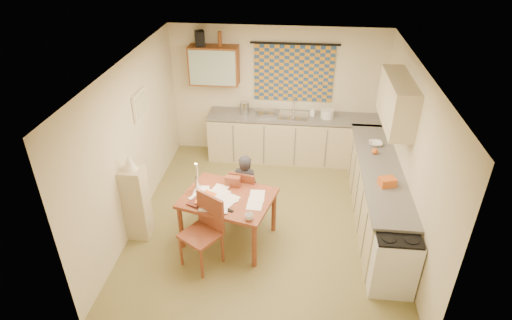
# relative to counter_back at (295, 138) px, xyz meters

# --- Properties ---
(floor) EXTENTS (4.00, 4.50, 0.02)m
(floor) POSITION_rel_counter_back_xyz_m (-0.39, -1.95, -0.46)
(floor) COLOR olive
(floor) RESTS_ON ground
(ceiling) EXTENTS (4.00, 4.50, 0.02)m
(ceiling) POSITION_rel_counter_back_xyz_m (-0.39, -1.95, 2.06)
(ceiling) COLOR white
(ceiling) RESTS_ON floor
(wall_back) EXTENTS (4.00, 0.02, 2.50)m
(wall_back) POSITION_rel_counter_back_xyz_m (-0.39, 0.31, 0.80)
(wall_back) COLOR beige
(wall_back) RESTS_ON floor
(wall_front) EXTENTS (4.00, 0.02, 2.50)m
(wall_front) POSITION_rel_counter_back_xyz_m (-0.39, -4.21, 0.80)
(wall_front) COLOR beige
(wall_front) RESTS_ON floor
(wall_left) EXTENTS (0.02, 4.50, 2.50)m
(wall_left) POSITION_rel_counter_back_xyz_m (-2.40, -1.95, 0.80)
(wall_left) COLOR beige
(wall_left) RESTS_ON floor
(wall_right) EXTENTS (0.02, 4.50, 2.50)m
(wall_right) POSITION_rel_counter_back_xyz_m (1.62, -1.95, 0.80)
(wall_right) COLOR beige
(wall_right) RESTS_ON floor
(window_blind) EXTENTS (1.45, 0.03, 1.05)m
(window_blind) POSITION_rel_counter_back_xyz_m (-0.09, 0.27, 1.20)
(window_blind) COLOR navy
(window_blind) RESTS_ON wall_back
(curtain_rod) EXTENTS (1.60, 0.04, 0.04)m
(curtain_rod) POSITION_rel_counter_back_xyz_m (-0.09, 0.25, 1.75)
(curtain_rod) COLOR black
(curtain_rod) RESTS_ON wall_back
(wall_cabinet) EXTENTS (0.90, 0.34, 0.70)m
(wall_cabinet) POSITION_rel_counter_back_xyz_m (-1.54, 0.13, 1.35)
(wall_cabinet) COLOR brown
(wall_cabinet) RESTS_ON wall_back
(wall_cabinet_glass) EXTENTS (0.84, 0.02, 0.64)m
(wall_cabinet_glass) POSITION_rel_counter_back_xyz_m (-1.54, -0.04, 1.35)
(wall_cabinet_glass) COLOR #99B2A5
(wall_cabinet_glass) RESTS_ON wall_back
(upper_cabinet_right) EXTENTS (0.34, 1.30, 0.70)m
(upper_cabinet_right) POSITION_rel_counter_back_xyz_m (1.44, -1.40, 1.40)
(upper_cabinet_right) COLOR tan
(upper_cabinet_right) RESTS_ON wall_right
(framed_print) EXTENTS (0.04, 0.50, 0.40)m
(framed_print) POSITION_rel_counter_back_xyz_m (-2.36, -1.55, 1.25)
(framed_print) COLOR #F3E7CC
(framed_print) RESTS_ON wall_left
(print_canvas) EXTENTS (0.01, 0.42, 0.32)m
(print_canvas) POSITION_rel_counter_back_xyz_m (-2.33, -1.55, 1.25)
(print_canvas) COLOR white
(print_canvas) RESTS_ON wall_left
(counter_back) EXTENTS (3.30, 0.62, 0.92)m
(counter_back) POSITION_rel_counter_back_xyz_m (0.00, 0.00, 0.00)
(counter_back) COLOR tan
(counter_back) RESTS_ON floor
(counter_right) EXTENTS (0.62, 2.95, 0.92)m
(counter_right) POSITION_rel_counter_back_xyz_m (1.31, -1.69, -0.00)
(counter_right) COLOR tan
(counter_right) RESTS_ON floor
(stove) EXTENTS (0.56, 0.56, 0.87)m
(stove) POSITION_rel_counter_back_xyz_m (1.31, -3.14, -0.02)
(stove) COLOR white
(stove) RESTS_ON floor
(sink) EXTENTS (0.58, 0.49, 0.10)m
(sink) POSITION_rel_counter_back_xyz_m (-0.05, 0.00, 0.43)
(sink) COLOR silver
(sink) RESTS_ON counter_back
(tap) EXTENTS (0.04, 0.04, 0.28)m
(tap) POSITION_rel_counter_back_xyz_m (-0.06, 0.18, 0.61)
(tap) COLOR silver
(tap) RESTS_ON counter_back
(dish_rack) EXTENTS (0.42, 0.38, 0.06)m
(dish_rack) POSITION_rel_counter_back_xyz_m (-0.57, 0.00, 0.50)
(dish_rack) COLOR silver
(dish_rack) RESTS_ON counter_back
(kettle) EXTENTS (0.24, 0.24, 0.24)m
(kettle) POSITION_rel_counter_back_xyz_m (-0.97, 0.00, 0.59)
(kettle) COLOR silver
(kettle) RESTS_ON counter_back
(mixing_bowl) EXTENTS (0.26, 0.26, 0.16)m
(mixing_bowl) POSITION_rel_counter_back_xyz_m (0.56, 0.00, 0.55)
(mixing_bowl) COLOR white
(mixing_bowl) RESTS_ON counter_back
(soap_bottle) EXTENTS (0.14, 0.14, 0.19)m
(soap_bottle) POSITION_rel_counter_back_xyz_m (0.30, 0.05, 0.56)
(soap_bottle) COLOR white
(soap_bottle) RESTS_ON counter_back
(bowl) EXTENTS (0.23, 0.23, 0.05)m
(bowl) POSITION_rel_counter_back_xyz_m (1.31, -1.00, 0.50)
(bowl) COLOR white
(bowl) RESTS_ON counter_right
(orange_bag) EXTENTS (0.26, 0.22, 0.12)m
(orange_bag) POSITION_rel_counter_back_xyz_m (1.31, -2.19, 0.53)
(orange_bag) COLOR orange
(orange_bag) RESTS_ON counter_right
(fruit_orange) EXTENTS (0.10, 0.10, 0.10)m
(fruit_orange) POSITION_rel_counter_back_xyz_m (1.26, -1.30, 0.52)
(fruit_orange) COLOR orange
(fruit_orange) RESTS_ON counter_right
(speaker) EXTENTS (0.21, 0.24, 0.26)m
(speaker) POSITION_rel_counter_back_xyz_m (-1.77, 0.13, 1.83)
(speaker) COLOR black
(speaker) RESTS_ON wall_cabinet
(bottle_green) EXTENTS (0.08, 0.08, 0.26)m
(bottle_green) POSITION_rel_counter_back_xyz_m (-1.72, 0.13, 1.83)
(bottle_green) COLOR #195926
(bottle_green) RESTS_ON wall_cabinet
(bottle_brown) EXTENTS (0.08, 0.08, 0.26)m
(bottle_brown) POSITION_rel_counter_back_xyz_m (-1.41, 0.13, 1.83)
(bottle_brown) COLOR brown
(bottle_brown) RESTS_ON wall_cabinet
(dining_table) EXTENTS (1.43, 1.22, 0.75)m
(dining_table) POSITION_rel_counter_back_xyz_m (-0.90, -2.46, -0.07)
(dining_table) COLOR brown
(dining_table) RESTS_ON floor
(chair_far) EXTENTS (0.47, 0.47, 0.89)m
(chair_far) POSITION_rel_counter_back_xyz_m (-0.72, -1.91, -0.18)
(chair_far) COLOR brown
(chair_far) RESTS_ON floor
(chair_near) EXTENTS (0.64, 0.64, 1.03)m
(chair_near) POSITION_rel_counter_back_xyz_m (-1.17, -3.00, -0.13)
(chair_near) COLOR brown
(chair_near) RESTS_ON floor
(person) EXTENTS (0.48, 0.37, 1.14)m
(person) POSITION_rel_counter_back_xyz_m (-0.72, -1.95, 0.12)
(person) COLOR black
(person) RESTS_ON floor
(shelf_stand) EXTENTS (0.32, 0.30, 1.15)m
(shelf_stand) POSITION_rel_counter_back_xyz_m (-2.23, -2.52, 0.12)
(shelf_stand) COLOR tan
(shelf_stand) RESTS_ON floor
(lampshade) EXTENTS (0.20, 0.20, 0.22)m
(lampshade) POSITION_rel_counter_back_xyz_m (-2.23, -2.52, 0.81)
(lampshade) COLOR #F3E7CC
(lampshade) RESTS_ON shelf_stand
(letter_rack) EXTENTS (0.23, 0.12, 0.16)m
(letter_rack) POSITION_rel_counter_back_xyz_m (-0.87, -2.18, 0.38)
(letter_rack) COLOR brown
(letter_rack) RESTS_ON dining_table
(mug) EXTENTS (0.14, 0.14, 0.09)m
(mug) POSITION_rel_counter_back_xyz_m (-0.53, -2.93, 0.34)
(mug) COLOR white
(mug) RESTS_ON dining_table
(magazine) EXTENTS (0.35, 0.37, 0.02)m
(magazine) POSITION_rel_counter_back_xyz_m (-1.39, -2.60, 0.31)
(magazine) COLOR maroon
(magazine) RESTS_ON dining_table
(book) EXTENTS (0.41, 0.42, 0.02)m
(book) POSITION_rel_counter_back_xyz_m (-1.29, -2.47, 0.31)
(book) COLOR orange
(book) RESTS_ON dining_table
(orange_box) EXTENTS (0.13, 0.09, 0.04)m
(orange_box) POSITION_rel_counter_back_xyz_m (-1.26, -2.67, 0.32)
(orange_box) COLOR orange
(orange_box) RESTS_ON dining_table
(eyeglasses) EXTENTS (0.14, 0.09, 0.02)m
(eyeglasses) POSITION_rel_counter_back_xyz_m (-0.83, -2.78, 0.31)
(eyeglasses) COLOR black
(eyeglasses) RESTS_ON dining_table
(candle_holder) EXTENTS (0.07, 0.07, 0.18)m
(candle_holder) POSITION_rel_counter_back_xyz_m (-1.37, -2.29, 0.39)
(candle_holder) COLOR silver
(candle_holder) RESTS_ON dining_table
(candle) EXTENTS (0.03, 0.03, 0.22)m
(candle) POSITION_rel_counter_back_xyz_m (-1.36, -2.27, 0.59)
(candle) COLOR white
(candle) RESTS_ON dining_table
(candle_flame) EXTENTS (0.02, 0.02, 0.02)m
(candle_flame) POSITION_rel_counter_back_xyz_m (-1.37, -2.30, 0.71)
(candle_flame) COLOR #FFCC66
(candle_flame) RESTS_ON dining_table
(papers) EXTENTS (1.07, 0.73, 0.02)m
(papers) POSITION_rel_counter_back_xyz_m (-0.99, -2.53, 0.31)
(papers) COLOR white
(papers) RESTS_ON dining_table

